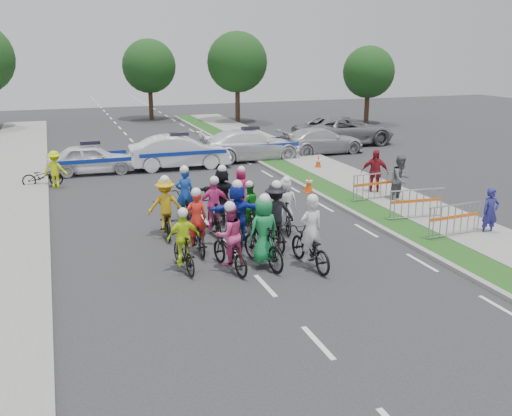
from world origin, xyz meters
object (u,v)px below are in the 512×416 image
object	(u,v)px
spectator_2	(375,172)
civilian_suv	(344,131)
marshal_hiviz	(55,169)
barrier_0	(454,222)
police_car_1	(180,152)
parked_bike	(42,176)
tree_2	(369,72)
spectator_0	(490,212)
cone_1	(318,163)
rider_7	(285,210)
barrier_1	(416,205)
rider_11	(222,198)
rider_5	(237,218)
tree_4	(149,66)
barrier_2	(375,188)
police_car_0	(91,159)
rider_3	(184,246)
rider_1	(263,239)
rider_13	(241,195)
rider_8	(249,212)
rider_9	(214,212)
rider_4	(275,221)
rider_10	(166,213)
police_car_2	(250,145)
rider_6	(196,230)
rider_2	(229,245)
rider_12	(185,204)
cone_0	(309,184)
spectator_1	(401,179)
rider_0	(310,243)

from	to	relation	value
spectator_2	civilian_suv	bearing A→B (deg)	95.71
marshal_hiviz	barrier_0	bearing A→B (deg)	158.48
police_car_1	parked_bike	world-z (taller)	police_car_1
tree_2	spectator_0	bearing A→B (deg)	-112.11
marshal_hiviz	cone_1	distance (m)	11.93
rider_7	barrier_1	world-z (taller)	rider_7
rider_11	spectator_2	xyz separation A→B (m)	(6.69, 1.35, 0.10)
rider_5	tree_4	world-z (taller)	tree_4
police_car_1	barrier_1	xyz separation A→B (m)	(5.62, -11.31, -0.23)
barrier_2	tree_4	world-z (taller)	tree_4
rider_11	police_car_1	distance (m)	9.13
police_car_0	barrier_1	xyz separation A→B (m)	(9.75, -11.49, -0.12)
rider_3	rider_1	bearing A→B (deg)	162.23
rider_13	barrier_1	xyz separation A→B (m)	(5.28, -2.88, -0.12)
rider_1	marshal_hiviz	bearing A→B (deg)	-77.64
rider_8	spectator_0	xyz separation A→B (m)	(6.92, -3.02, 0.13)
rider_11	barrier_0	size ratio (longest dim) A/B	0.98
police_car_0	barrier_2	xyz separation A→B (m)	(9.75, -8.85, -0.12)
rider_11	tree_2	world-z (taller)	tree_2
barrier_0	tree_2	xyz separation A→B (m)	(11.30, 24.63, 3.27)
rider_9	barrier_0	size ratio (longest dim) A/B	0.95
rider_11	civilian_suv	world-z (taller)	rider_11
rider_4	spectator_0	xyz separation A→B (m)	(6.66, -1.35, -0.02)
rider_7	police_car_1	xyz separation A→B (m)	(-1.02, 10.84, 0.08)
police_car_0	rider_10	bearing A→B (deg)	-168.18
marshal_hiviz	tree_4	size ratio (longest dim) A/B	0.25
rider_10	rider_13	size ratio (longest dim) A/B	1.14
police_car_2	rider_6	bearing A→B (deg)	153.99
rider_11	barrier_1	distance (m)	6.56
police_car_2	tree_2	world-z (taller)	tree_2
rider_2	barrier_0	size ratio (longest dim) A/B	0.98
rider_6	cone_1	world-z (taller)	rider_6
marshal_hiviz	tree_4	xyz separation A→B (m)	(7.67, 21.49, 3.41)
police_car_1	spectator_0	distance (m)	15.04
rider_12	rider_7	bearing A→B (deg)	143.98
rider_1	rider_10	world-z (taller)	rider_1
rider_3	rider_12	world-z (taller)	rider_12
cone_0	tree_2	distance (m)	22.32
rider_1	police_car_1	distance (m)	13.47
rider_4	rider_6	size ratio (longest dim) A/B	1.07
rider_1	spectator_1	distance (m)	8.37
spectator_2	cone_1	distance (m)	5.15
rider_4	rider_5	bearing A→B (deg)	-14.41
rider_10	barrier_2	size ratio (longest dim) A/B	0.99
rider_9	marshal_hiviz	world-z (taller)	rider_9
cone_1	rider_0	bearing A→B (deg)	-116.78
rider_8	barrier_0	world-z (taller)	rider_8
rider_9	barrier_1	world-z (taller)	rider_9
cone_0	tree_4	bearing A→B (deg)	94.38
marshal_hiviz	rider_10	bearing A→B (deg)	134.62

